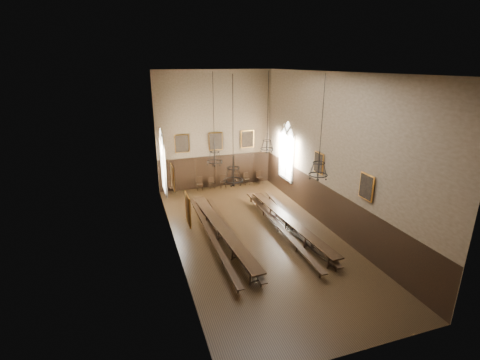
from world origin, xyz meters
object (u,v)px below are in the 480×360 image
table_left (222,233)px  bench_left_inner (230,234)px  chair_5 (236,182)px  chair_6 (247,181)px  chair_2 (200,186)px  chandelier_front_left (233,174)px  bench_right_outer (296,224)px  chair_3 (212,185)px  chair_4 (223,184)px  chandelier_front_right (318,169)px  chandelier_back_right (267,144)px  chair_0 (172,190)px  bench_left_outer (211,236)px  table_right (289,225)px  chandelier_back_left (215,156)px  bench_right_inner (278,227)px  chair_7 (260,180)px

table_left → bench_left_inner: 0.48m
chair_5 → chair_6: chair_5 is taller
chair_2 → chandelier_front_left: (-0.52, -10.60, 4.26)m
bench_right_outer → chair_3: chair_3 is taller
chair_2 → chair_3: chair_2 is taller
bench_right_outer → chair_4: 8.62m
bench_right_outer → chandelier_front_right: (-0.67, -3.13, 4.41)m
chandelier_front_right → chandelier_front_left: bearing=166.5°
chandelier_back_right → chandelier_front_left: 6.26m
bench_right_outer → chair_0: size_ratio=11.02×
bench_left_outer → chair_3: bearing=75.6°
chair_5 → bench_right_outer: bearing=-76.3°
bench_left_inner → chair_6: size_ratio=10.65×
table_right → chair_5: size_ratio=9.22×
table_right → chandelier_back_right: 5.21m
chair_4 → chandelier_front_right: size_ratio=0.22×
table_right → chandelier_back_left: 5.98m
chair_0 → chair_4: chair_4 is taller
bench_left_outer → chandelier_back_left: 4.63m
chair_2 → chair_4: 1.88m
table_left → bench_left_inner: bearing=-2.8°
table_left → table_right: (4.05, -0.21, -0.02)m
bench_right_inner → chair_3: 8.67m
chandelier_back_left → chandelier_front_left: size_ratio=1.07×
bench_left_inner → chair_5: chair_5 is taller
table_right → chair_7: (1.45, 8.52, -0.05)m
bench_right_inner → chair_0: (-5.02, 8.40, -0.02)m
table_right → chair_2: chair_2 is taller
bench_left_outer → chandelier_back_right: (4.39, 2.69, 4.35)m
bench_left_inner → chair_3: size_ratio=11.66×
bench_left_outer → bench_left_inner: 1.13m
chandelier_front_right → table_left: bearing=140.4°
bench_left_outer → chandelier_front_right: size_ratio=2.25×
table_right → chandelier_front_left: 6.20m
bench_left_inner → chair_6: bearing=64.9°
chair_7 → chair_2: bearing=165.6°
chair_4 → chair_6: chair_4 is taller
chair_2 → chandelier_front_right: chandelier_front_right is taller
bench_right_inner → chair_7: chair_7 is taller
table_left → chair_6: (4.41, 8.39, -0.09)m
chair_5 → chair_6: 0.96m
chair_2 → chair_4: chair_4 is taller
table_left → chandelier_front_right: size_ratio=2.09×
chair_2 → chair_3: (0.97, 0.01, -0.04)m
chair_6 → chair_5: bearing=178.1°
chandelier_back_left → chandelier_front_right: same height
bench_left_outer → chandelier_back_left: chandelier_back_left is taller
bench_left_outer → chair_4: (3.03, 8.21, 0.00)m
chair_2 → bench_left_inner: bearing=-82.5°
chair_2 → chandelier_back_right: 7.78m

